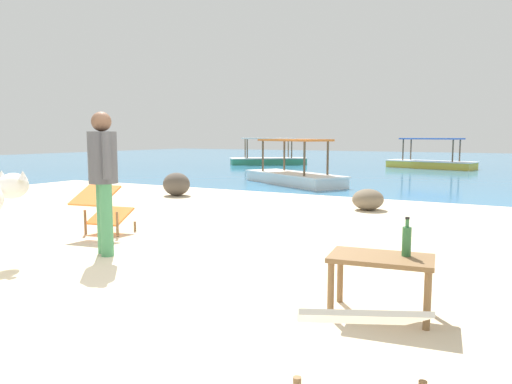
{
  "coord_description": "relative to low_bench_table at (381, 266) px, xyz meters",
  "views": [
    {
      "loc": [
        2.98,
        -3.37,
        1.39
      ],
      "look_at": [
        -0.48,
        3.0,
        0.55
      ],
      "focal_mm": 33.98,
      "sensor_mm": 36.0,
      "label": 1
    }
  ],
  "objects": [
    {
      "name": "deck_chair_far",
      "position": [
        0.35,
        -1.72,
        0.01
      ],
      "size": [
        0.8,
        0.92,
        0.68
      ],
      "rotation": [
        0.0,
        0.0,
        5.14
      ],
      "color": "brown",
      "rests_on": "sand_beach"
    },
    {
      "name": "person_standing",
      "position": [
        -3.24,
        0.39,
        0.57
      ],
      "size": [
        0.44,
        0.32,
        1.62
      ],
      "rotation": [
        0.0,
        0.0,
        1.0
      ],
      "color": "#428956",
      "rests_on": "sand_beach"
    },
    {
      "name": "boat_white",
      "position": [
        -4.81,
        9.12,
        -0.13
      ],
      "size": [
        3.73,
        2.92,
        1.29
      ],
      "rotation": [
        0.0,
        0.0,
        2.59
      ],
      "color": "white",
      "rests_on": "water_surface"
    },
    {
      "name": "shore_rock_large",
      "position": [
        -1.53,
        5.15,
        -0.19
      ],
      "size": [
        0.71,
        0.73,
        0.39
      ],
      "primitive_type": "ellipsoid",
      "rotation": [
        0.0,
        0.0,
        1.27
      ],
      "color": "#756651",
      "rests_on": "sand_beach"
    },
    {
      "name": "low_bench_table",
      "position": [
        0.0,
        0.0,
        0.0
      ],
      "size": [
        0.81,
        0.54,
        0.46
      ],
      "rotation": [
        0.0,
        0.0,
        0.13
      ],
      "color": "brown",
      "rests_on": "sand_beach"
    },
    {
      "name": "deck_chair_near",
      "position": [
        -4.09,
        1.18,
        0.01
      ],
      "size": [
        0.65,
        0.84,
        0.68
      ],
      "rotation": [
        0.0,
        0.0,
        1.73
      ],
      "color": "brown",
      "rests_on": "sand_beach"
    },
    {
      "name": "bottle",
      "position": [
        0.16,
        0.09,
        0.2
      ],
      "size": [
        0.07,
        0.07,
        0.3
      ],
      "color": "#2D6B38",
      "rests_on": "low_bench_table"
    },
    {
      "name": "shore_rock_medium",
      "position": [
        -5.96,
        5.19,
        -0.12
      ],
      "size": [
        0.86,
        0.82,
        0.52
      ],
      "primitive_type": "ellipsoid",
      "rotation": [
        0.0,
        0.0,
        2.71
      ],
      "color": "brown",
      "rests_on": "sand_beach"
    },
    {
      "name": "boat_yellow",
      "position": [
        -2.47,
        18.26,
        -0.13
      ],
      "size": [
        3.84,
        2.02,
        1.29
      ],
      "rotation": [
        0.0,
        0.0,
        6.03
      ],
      "color": "gold",
      "rests_on": "water_surface"
    },
    {
      "name": "boat_green",
      "position": [
        -9.87,
        17.43,
        -0.13
      ],
      "size": [
        3.63,
        3.14,
        1.29
      ],
      "rotation": [
        0.0,
        0.0,
        0.65
      ],
      "color": "#338E66",
      "rests_on": "water_surface"
    },
    {
      "name": "sand_beach",
      "position": [
        -2.12,
        -0.19,
        -0.4
      ],
      "size": [
        18.0,
        14.0,
        0.04
      ],
      "primitive_type": "cube",
      "color": "beige",
      "rests_on": "ground"
    },
    {
      "name": "water_surface",
      "position": [
        -2.12,
        21.81,
        -0.42
      ],
      "size": [
        60.0,
        36.0,
        0.03
      ],
      "primitive_type": "cube",
      "color": "teal",
      "rests_on": "ground"
    }
  ]
}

